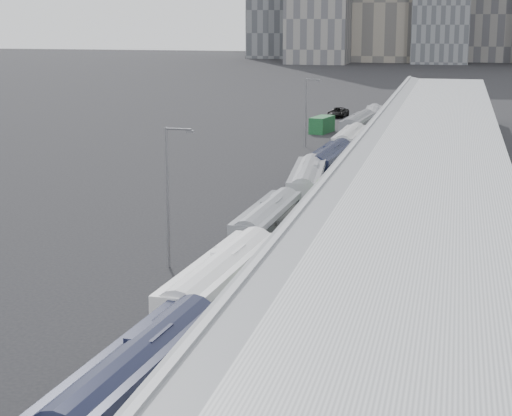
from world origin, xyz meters
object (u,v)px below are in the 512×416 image
(suv, at_px, (338,112))
(bus_1, at_px, (137,395))
(bus_5, at_px, (329,169))
(shipping_container, at_px, (322,125))
(bus_6, at_px, (350,147))
(street_lamp_far, at_px, (307,108))
(bus_8, at_px, (373,121))
(street_lamp_near, at_px, (170,189))
(bus_3, at_px, (267,230))
(bus_7, at_px, (358,130))
(bus_4, at_px, (307,190))
(bus_2, at_px, (221,295))

(suv, bearing_deg, bus_1, -79.83)
(bus_5, xyz_separation_m, shipping_container, (-6.95, 39.56, -0.45))
(bus_1, xyz_separation_m, shipping_container, (-7.04, 95.08, -0.45))
(bus_6, bearing_deg, suv, 100.99)
(street_lamp_far, distance_m, suv, 35.20)
(bus_8, distance_m, street_lamp_near, 75.97)
(bus_5, bearing_deg, shipping_container, 103.59)
(bus_8, relative_size, shipping_container, 2.30)
(bus_6, bearing_deg, bus_3, -89.83)
(bus_3, relative_size, bus_8, 1.02)
(bus_1, distance_m, bus_7, 86.50)
(bus_5, height_order, shipping_container, bus_5)
(bus_4, xyz_separation_m, shipping_container, (-6.68, 51.23, -0.47))
(bus_5, bearing_deg, bus_8, 93.19)
(street_lamp_far, xyz_separation_m, suv, (-0.65, 34.92, -4.40))
(street_lamp_far, bearing_deg, bus_2, -84.28)
(bus_3, height_order, suv, bus_3)
(bus_2, xyz_separation_m, bus_3, (-0.82, 15.85, -0.18))
(bus_3, xyz_separation_m, shipping_container, (-6.19, 65.88, -0.31))
(street_lamp_far, distance_m, shipping_container, 15.17)
(bus_1, height_order, bus_5, bus_5)
(bus_4, relative_size, bus_6, 1.08)
(street_lamp_far, bearing_deg, street_lamp_near, -89.65)
(street_lamp_far, bearing_deg, bus_7, 44.74)
(bus_4, relative_size, shipping_container, 2.59)
(bus_5, relative_size, street_lamp_far, 1.50)
(bus_1, relative_size, street_lamp_far, 1.50)
(bus_4, bearing_deg, bus_3, -97.70)
(bus_7, xyz_separation_m, suv, (-6.75, 28.88, -0.81))
(bus_3, bearing_deg, bus_8, 91.26)
(bus_2, distance_m, bus_6, 58.51)
(bus_1, relative_size, shipping_container, 2.56)
(bus_8, xyz_separation_m, shipping_container, (-7.28, -3.77, -0.28))
(street_lamp_near, distance_m, suv, 92.22)
(street_lamp_far, bearing_deg, suv, 91.07)
(street_lamp_near, height_order, suv, street_lamp_near)
(bus_7, xyz_separation_m, bus_8, (0.90, 12.35, -0.14))
(street_lamp_far, relative_size, suv, 1.53)
(bus_6, distance_m, bus_7, 14.66)
(bus_4, relative_size, bus_8, 1.13)
(bus_6, bearing_deg, bus_2, -88.72)
(street_lamp_near, bearing_deg, shipping_container, 90.51)
(shipping_container, relative_size, suv, 0.90)
(bus_4, height_order, shipping_container, bus_4)
(bus_4, bearing_deg, bus_8, 83.59)
(bus_5, distance_m, street_lamp_far, 26.06)
(bus_3, xyz_separation_m, bus_4, (0.49, 14.65, 0.16))
(street_lamp_near, xyz_separation_m, shipping_container, (-0.64, 71.79, -4.42))
(bus_5, height_order, street_lamp_near, street_lamp_near)
(suv, bearing_deg, bus_4, -77.88)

